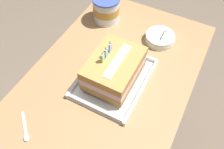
# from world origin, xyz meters

# --- Properties ---
(ground_plane) EXTENTS (8.00, 8.00, 0.00)m
(ground_plane) POSITION_xyz_m (0.00, 0.00, 0.00)
(ground_plane) COLOR #6B5B4C
(dining_table) EXTENTS (1.05, 0.66, 0.72)m
(dining_table) POSITION_xyz_m (0.00, 0.00, 0.60)
(dining_table) COLOR #9E754C
(dining_table) RESTS_ON ground_plane
(foil_tray) EXTENTS (0.34, 0.26, 0.02)m
(foil_tray) POSITION_xyz_m (0.00, -0.02, 0.73)
(foil_tray) COLOR silver
(foil_tray) RESTS_ON dining_table
(birthday_cake) EXTENTS (0.24, 0.18, 0.16)m
(birthday_cake) POSITION_xyz_m (0.00, -0.02, 0.80)
(birthday_cake) COLOR #B88546
(birthday_cake) RESTS_ON foil_tray
(bowl_stack) EXTENTS (0.14, 0.14, 0.10)m
(bowl_stack) POSITION_xyz_m (0.31, -0.11, 0.74)
(bowl_stack) COLOR silver
(bowl_stack) RESTS_ON dining_table
(ice_cream_tub) EXTENTS (0.14, 0.14, 0.13)m
(ice_cream_tub) POSITION_xyz_m (0.33, 0.19, 0.79)
(ice_cream_tub) COLOR white
(ice_cream_tub) RESTS_ON dining_table
(serving_spoon_near_tray) EXTENTS (0.10, 0.10, 0.01)m
(serving_spoon_near_tray) POSITION_xyz_m (-0.36, 0.15, 0.73)
(serving_spoon_near_tray) COLOR silver
(serving_spoon_near_tray) RESTS_ON dining_table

